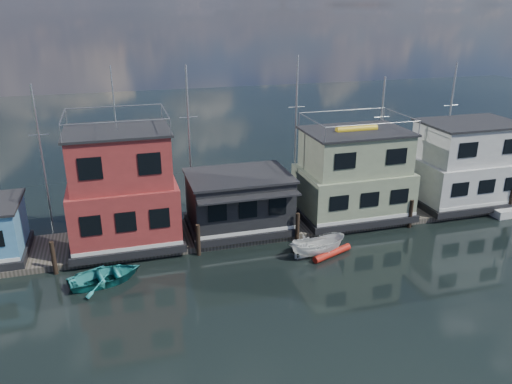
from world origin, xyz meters
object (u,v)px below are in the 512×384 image
object	(u,v)px
houseboat_green	(353,175)
dinghy_teal	(105,276)
motorboat	(318,247)
dinghy_white	(305,243)
houseboat_red	(123,190)
houseboat_white	(465,165)
red_kayak	(332,253)
houseboat_dark	(239,201)

from	to	relation	value
houseboat_green	dinghy_teal	xyz separation A→B (m)	(-18.50, -4.74, -3.10)
dinghy_teal	motorboat	xyz separation A→B (m)	(13.55, -0.42, 0.27)
dinghy_white	motorboat	size ratio (longest dim) A/B	0.62
houseboat_red	dinghy_white	size ratio (longest dim) A/B	5.12
houseboat_white	dinghy_teal	distance (m)	29.06
red_kayak	dinghy_teal	distance (m)	14.52
dinghy_teal	dinghy_white	world-z (taller)	dinghy_white
houseboat_red	motorboat	xyz separation A→B (m)	(12.05, -5.17, -3.38)
houseboat_dark	dinghy_teal	size ratio (longest dim) A/B	1.70
houseboat_green	motorboat	world-z (taller)	houseboat_green
houseboat_dark	dinghy_white	distance (m)	5.79
dinghy_teal	dinghy_white	size ratio (longest dim) A/B	1.88
dinghy_teal	motorboat	size ratio (longest dim) A/B	1.17
houseboat_red	houseboat_green	world-z (taller)	houseboat_red
houseboat_white	dinghy_white	size ratio (longest dim) A/B	3.63
red_kayak	motorboat	xyz separation A→B (m)	(-0.95, 0.29, 0.49)
houseboat_red	houseboat_green	size ratio (longest dim) A/B	1.41
red_kayak	houseboat_green	bearing A→B (deg)	31.49
red_kayak	motorboat	bearing A→B (deg)	141.01
red_kayak	dinghy_white	world-z (taller)	dinghy_white
houseboat_red	houseboat_green	xyz separation A→B (m)	(17.00, 0.00, -0.55)
motorboat	houseboat_green	bearing A→B (deg)	-44.02
red_kayak	dinghy_white	bearing A→B (deg)	117.71
houseboat_red	dinghy_teal	size ratio (longest dim) A/B	2.73
houseboat_red	houseboat_green	bearing A→B (deg)	0.00
houseboat_white	motorboat	size ratio (longest dim) A/B	2.25
houseboat_dark	houseboat_green	bearing A→B (deg)	0.12
houseboat_green	motorboat	xyz separation A→B (m)	(-4.95, -5.17, -2.83)
houseboat_green	red_kayak	bearing A→B (deg)	-126.28
houseboat_white	motorboat	world-z (taller)	houseboat_white
houseboat_white	red_kayak	xyz separation A→B (m)	(-14.00, -5.45, -3.30)
houseboat_white	motorboat	distance (m)	16.07
houseboat_dark	red_kayak	bearing A→B (deg)	-47.41
dinghy_teal	dinghy_white	bearing A→B (deg)	-102.40
houseboat_green	dinghy_white	world-z (taller)	houseboat_green
houseboat_green	houseboat_dark	bearing A→B (deg)	-179.88
motorboat	houseboat_red	bearing A→B (deg)	66.52
motorboat	houseboat_white	bearing A→B (deg)	-71.19
houseboat_red	dinghy_white	distance (m)	12.78
red_kayak	dinghy_teal	world-z (taller)	dinghy_teal
houseboat_red	motorboat	bearing A→B (deg)	-23.22
houseboat_green	red_kayak	size ratio (longest dim) A/B	2.64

